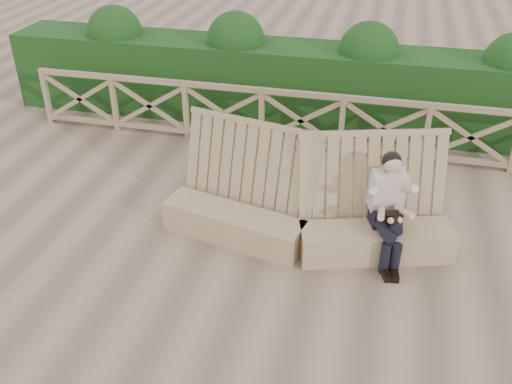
# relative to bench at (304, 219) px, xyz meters

# --- Properties ---
(ground) EXTENTS (60.00, 60.00, 0.00)m
(ground) POSITION_rel_bench_xyz_m (-0.54, -0.69, -0.39)
(ground) COLOR brown
(ground) RESTS_ON ground
(bench) EXTENTS (4.00, 1.29, 1.56)m
(bench) POSITION_rel_bench_xyz_m (0.00, 0.00, 0.00)
(bench) COLOR olive
(bench) RESTS_ON ground
(woman) EXTENTS (0.57, 0.97, 1.47)m
(woman) POSITION_rel_bench_xyz_m (1.07, 0.01, 0.38)
(woman) COLOR black
(woman) RESTS_ON ground
(guardrail) EXTENTS (10.10, 0.09, 1.10)m
(guardrail) POSITION_rel_bench_xyz_m (-0.54, 2.81, 0.16)
(guardrail) COLOR #7B6347
(guardrail) RESTS_ON ground
(hedge) EXTENTS (12.00, 1.20, 1.50)m
(hedge) POSITION_rel_bench_xyz_m (-0.54, 4.01, 0.36)
(hedge) COLOR black
(hedge) RESTS_ON ground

